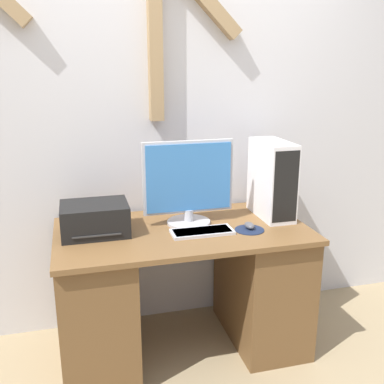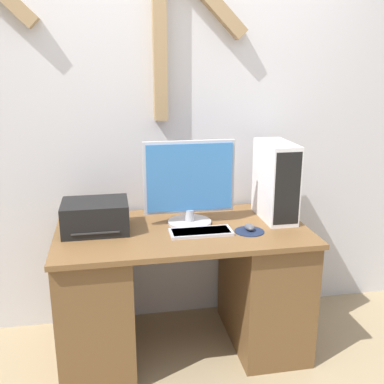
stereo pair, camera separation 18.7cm
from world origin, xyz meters
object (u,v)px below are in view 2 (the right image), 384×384
object	(u,v)px
mouse	(250,227)
printer	(95,216)
monitor	(189,183)
computer_tower	(276,181)
keyboard	(201,232)

from	to	relation	value
mouse	printer	size ratio (longest dim) A/B	0.24
monitor	computer_tower	distance (m)	0.53
monitor	mouse	size ratio (longest dim) A/B	6.12
monitor	printer	world-z (taller)	monitor
monitor	printer	xyz separation A→B (m)	(-0.55, -0.03, -0.17)
printer	computer_tower	bearing A→B (deg)	1.47
monitor	computer_tower	size ratio (longest dim) A/B	1.14
keyboard	mouse	size ratio (longest dim) A/B	4.01
monitor	keyboard	bearing A→B (deg)	-79.91
monitor	mouse	xyz separation A→B (m)	(0.32, -0.19, -0.23)
monitor	keyboard	xyz separation A→B (m)	(0.03, -0.18, -0.24)
monitor	mouse	bearing A→B (deg)	-30.47
monitor	keyboard	size ratio (longest dim) A/B	1.53
keyboard	printer	distance (m)	0.61
keyboard	computer_tower	world-z (taller)	computer_tower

